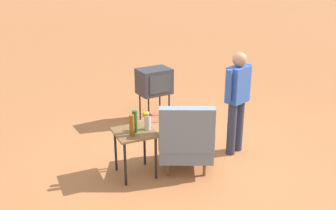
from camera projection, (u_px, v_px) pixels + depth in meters
ground_plane at (196, 161)px, 6.02m from camera, size 60.00×60.00×0.00m
armchair at (186, 139)px, 5.60m from camera, size 1.01×1.02×1.06m
side_table at (135, 138)px, 5.45m from camera, size 0.56×0.56×0.68m
tv_on_stand at (154, 82)px, 7.29m from camera, size 0.65×0.51×1.03m
person_standing at (237, 97)px, 6.00m from camera, size 0.54×0.33×1.64m
bottle_tall_amber at (132, 125)px, 5.24m from camera, size 0.07×0.07×0.30m
bottle_wine_green at (135, 122)px, 5.34m from camera, size 0.07×0.07×0.32m
flower_vase at (148, 119)px, 5.44m from camera, size 0.15×0.10×0.27m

